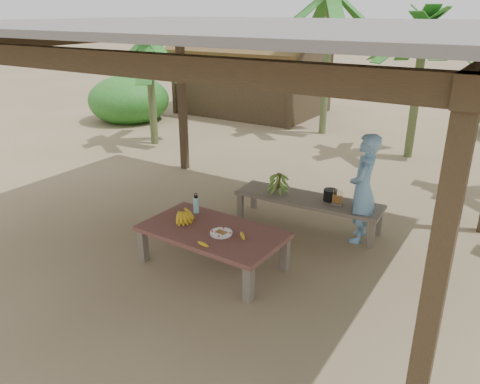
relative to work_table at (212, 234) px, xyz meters
The scene contains 17 objects.
ground 0.76m from the work_table, 87.37° to the left, with size 80.00×80.00×0.00m, color brown.
pavilion 2.42m from the work_table, 88.58° to the left, with size 6.60×5.60×2.95m.
work_table is the anchor object (origin of this frame).
bench 1.80m from the work_table, 72.74° to the left, with size 2.23×0.72×0.45m.
ripe_banana_bunch 0.51m from the work_table, behind, with size 0.30×0.26×0.18m, color yellow, non-canonical shape.
plate 0.20m from the work_table, 17.71° to the right, with size 0.28×0.28×0.04m.
loose_banana_front 0.45m from the work_table, 68.61° to the right, with size 0.04×0.16×0.04m, color yellow.
loose_banana_side 0.44m from the work_table, ahead, with size 0.04×0.17×0.04m, color yellow.
water_flask 0.62m from the work_table, 146.70° to the left, with size 0.08×0.08×0.28m.
green_banana_stalk 1.71m from the work_table, 88.48° to the left, with size 0.29×0.29×0.33m, color #598C2D, non-canonical shape.
cooking_pot 2.00m from the work_table, 64.90° to the left, with size 0.19×0.19×0.17m, color black.
skewer_rack 1.97m from the work_table, 59.56° to the left, with size 0.18×0.08×0.24m, color #A57F47, non-canonical shape.
woman 2.20m from the work_table, 51.48° to the left, with size 0.57×0.37×1.55m, color #689AC5.
hut 9.74m from the work_table, 117.40° to the left, with size 4.40×3.43×2.85m.
banana_plant_n 6.65m from the work_table, 81.29° to the left, with size 1.80×1.80×3.04m.
banana_plant_nw 7.85m from the work_table, 101.85° to the left, with size 1.80×1.80×3.73m.
banana_plant_w 6.40m from the work_table, 138.69° to the left, with size 1.80×1.80×2.68m.
Camera 1 is at (3.08, -4.93, 3.08)m, focal length 35.00 mm.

